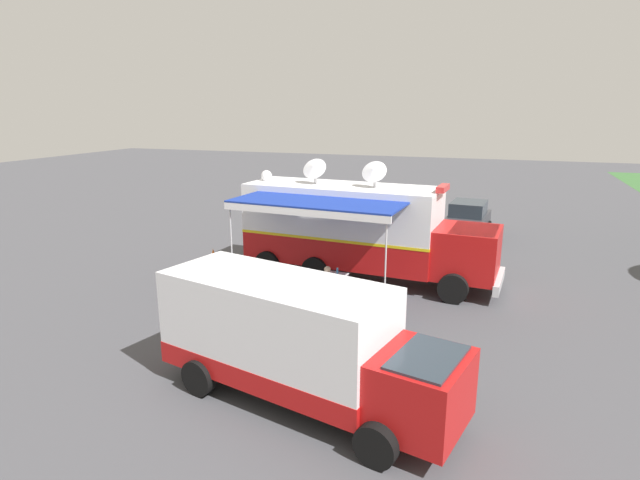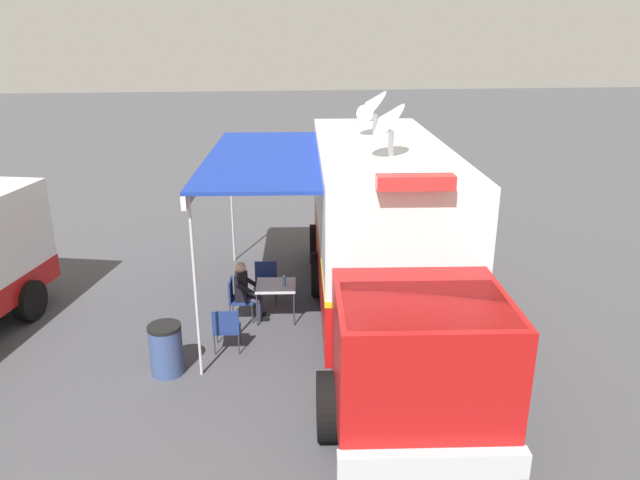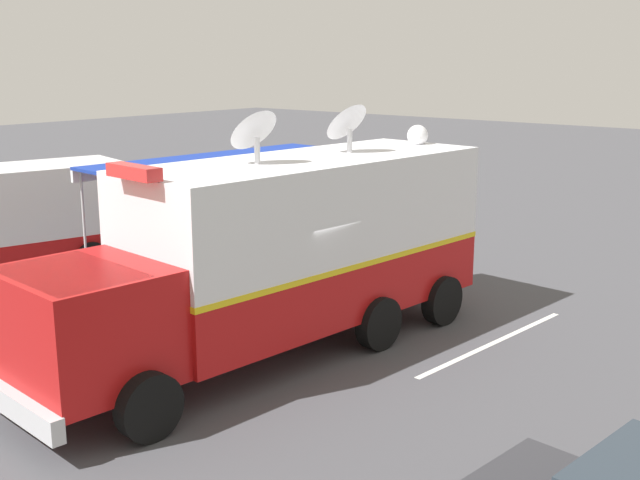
% 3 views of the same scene
% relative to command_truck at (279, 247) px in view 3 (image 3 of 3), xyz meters
% --- Properties ---
extents(ground_plane, '(100.00, 100.00, 0.00)m').
position_rel_command_truck_xyz_m(ground_plane, '(-0.09, -0.74, -1.95)').
color(ground_plane, '#47474C').
extents(lot_stripe, '(0.50, 4.79, 0.01)m').
position_rel_command_truck_xyz_m(lot_stripe, '(-2.89, -2.85, -1.94)').
color(lot_stripe, silver).
rests_on(lot_stripe, ground).
extents(command_truck, '(5.31, 9.66, 4.53)m').
position_rel_command_truck_xyz_m(command_truck, '(0.00, 0.00, 0.00)').
color(command_truck, '#B71414').
rests_on(command_truck, ground).
extents(folding_table, '(0.86, 0.86, 0.73)m').
position_rel_command_truck_xyz_m(folding_table, '(2.08, -0.34, -1.27)').
color(folding_table, silver).
rests_on(folding_table, ground).
extents(water_bottle, '(0.07, 0.07, 0.22)m').
position_rel_command_truck_xyz_m(water_bottle, '(1.91, -0.28, -1.11)').
color(water_bottle, '#4C99D8').
rests_on(water_bottle, folding_table).
extents(folding_chair_at_table, '(0.52, 0.52, 0.87)m').
position_rel_command_truck_xyz_m(folding_chair_at_table, '(2.88, -0.36, -1.43)').
color(folding_chair_at_table, navy).
rests_on(folding_chair_at_table, ground).
extents(folding_chair_beside_table, '(0.52, 0.52, 0.87)m').
position_rel_command_truck_xyz_m(folding_chair_beside_table, '(2.27, -1.19, -1.43)').
color(folding_chair_beside_table, navy).
rests_on(folding_chair_beside_table, ground).
extents(folding_chair_spare_by_truck, '(0.50, 0.50, 0.87)m').
position_rel_command_truck_xyz_m(folding_chair_spare_by_truck, '(3.04, 0.96, -1.43)').
color(folding_chair_spare_by_truck, navy).
rests_on(folding_chair_spare_by_truck, ground).
extents(seated_responder, '(0.68, 0.58, 1.25)m').
position_rel_command_truck_xyz_m(seated_responder, '(2.69, -0.35, -1.30)').
color(seated_responder, black).
rests_on(seated_responder, ground).
extents(trash_bin, '(0.57, 0.57, 0.91)m').
position_rel_command_truck_xyz_m(trash_bin, '(4.05, 1.59, -1.49)').
color(trash_bin, '#384C7F').
rests_on(trash_bin, ground).
extents(traffic_cone, '(0.36, 0.36, 0.58)m').
position_rel_command_truck_xyz_m(traffic_cone, '(-0.03, -6.33, -1.67)').
color(traffic_cone, black).
rests_on(traffic_cone, ground).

